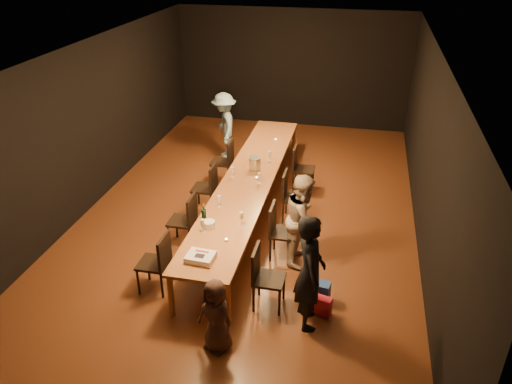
% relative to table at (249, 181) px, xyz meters
% --- Properties ---
extents(ground, '(10.00, 10.00, 0.00)m').
position_rel_table_xyz_m(ground, '(0.00, 0.00, -0.70)').
color(ground, '#492512').
rests_on(ground, ground).
extents(room_shell, '(6.04, 10.04, 3.02)m').
position_rel_table_xyz_m(room_shell, '(0.00, 0.00, 1.38)').
color(room_shell, black).
rests_on(room_shell, ground).
extents(table, '(0.90, 6.00, 0.75)m').
position_rel_table_xyz_m(table, '(0.00, 0.00, 0.00)').
color(table, '#95512B').
rests_on(table, ground).
extents(chair_right_0, '(0.42, 0.42, 0.93)m').
position_rel_table_xyz_m(chair_right_0, '(0.85, -2.40, -0.24)').
color(chair_right_0, black).
rests_on(chair_right_0, ground).
extents(chair_right_1, '(0.42, 0.42, 0.93)m').
position_rel_table_xyz_m(chair_right_1, '(0.85, -1.20, -0.24)').
color(chair_right_1, black).
rests_on(chair_right_1, ground).
extents(chair_right_2, '(0.42, 0.42, 0.93)m').
position_rel_table_xyz_m(chair_right_2, '(0.85, 0.00, -0.24)').
color(chair_right_2, black).
rests_on(chair_right_2, ground).
extents(chair_right_3, '(0.42, 0.42, 0.93)m').
position_rel_table_xyz_m(chair_right_3, '(0.85, 1.20, -0.24)').
color(chair_right_3, black).
rests_on(chair_right_3, ground).
extents(chair_left_0, '(0.42, 0.42, 0.93)m').
position_rel_table_xyz_m(chair_left_0, '(-0.85, -2.40, -0.24)').
color(chair_left_0, black).
rests_on(chair_left_0, ground).
extents(chair_left_1, '(0.42, 0.42, 0.93)m').
position_rel_table_xyz_m(chair_left_1, '(-0.85, -1.20, -0.24)').
color(chair_left_1, black).
rests_on(chair_left_1, ground).
extents(chair_left_2, '(0.42, 0.42, 0.93)m').
position_rel_table_xyz_m(chair_left_2, '(-0.85, 0.00, -0.24)').
color(chair_left_2, black).
rests_on(chair_left_2, ground).
extents(chair_left_3, '(0.42, 0.42, 0.93)m').
position_rel_table_xyz_m(chair_left_3, '(-0.85, 1.20, -0.24)').
color(chair_left_3, black).
rests_on(chair_left_3, ground).
extents(woman_birthday, '(0.53, 0.68, 1.65)m').
position_rel_table_xyz_m(woman_birthday, '(1.42, -2.63, 0.13)').
color(woman_birthday, black).
rests_on(woman_birthday, ground).
extents(woman_tan, '(0.60, 0.75, 1.49)m').
position_rel_table_xyz_m(woman_tan, '(1.15, -1.19, 0.04)').
color(woman_tan, '#CBB098').
rests_on(woman_tan, ground).
extents(man_blue, '(0.90, 1.12, 1.51)m').
position_rel_table_xyz_m(man_blue, '(-1.15, 2.50, 0.05)').
color(man_blue, '#83ADCA').
rests_on(man_blue, ground).
extents(child, '(0.59, 0.50, 1.03)m').
position_rel_table_xyz_m(child, '(0.37, -3.33, -0.19)').
color(child, '#422B25').
rests_on(child, ground).
extents(gift_bag_red, '(0.26, 0.18, 0.28)m').
position_rel_table_xyz_m(gift_bag_red, '(1.61, -2.43, -0.56)').
color(gift_bag_red, red).
rests_on(gift_bag_red, ground).
extents(gift_bag_blue, '(0.30, 0.22, 0.34)m').
position_rel_table_xyz_m(gift_bag_blue, '(1.54, -2.18, -0.53)').
color(gift_bag_blue, '#274DAD').
rests_on(gift_bag_blue, ground).
extents(birthday_cake, '(0.39, 0.32, 0.09)m').
position_rel_table_xyz_m(birthday_cake, '(-0.07, -2.57, 0.09)').
color(birthday_cake, white).
rests_on(birthday_cake, table).
extents(plate_stack, '(0.22, 0.22, 0.10)m').
position_rel_table_xyz_m(plate_stack, '(-0.20, -1.75, 0.10)').
color(plate_stack, white).
rests_on(plate_stack, table).
extents(champagne_bottle, '(0.08, 0.08, 0.31)m').
position_rel_table_xyz_m(champagne_bottle, '(-0.33, -1.58, 0.20)').
color(champagne_bottle, black).
rests_on(champagne_bottle, table).
extents(ice_bucket, '(0.28, 0.28, 0.24)m').
position_rel_table_xyz_m(ice_bucket, '(0.03, 0.38, 0.17)').
color(ice_bucket, '#B6B6BB').
rests_on(ice_bucket, table).
extents(wineglass_0, '(0.06, 0.06, 0.21)m').
position_rel_table_xyz_m(wineglass_0, '(-0.25, -1.88, 0.15)').
color(wineglass_0, beige).
rests_on(wineglass_0, table).
extents(wineglass_1, '(0.06, 0.06, 0.21)m').
position_rel_table_xyz_m(wineglass_1, '(0.25, -1.55, 0.15)').
color(wineglass_1, beige).
rests_on(wineglass_1, table).
extents(wineglass_2, '(0.06, 0.06, 0.21)m').
position_rel_table_xyz_m(wineglass_2, '(-0.22, -1.12, 0.15)').
color(wineglass_2, silver).
rests_on(wineglass_2, table).
extents(wineglass_3, '(0.06, 0.06, 0.21)m').
position_rel_table_xyz_m(wineglass_3, '(0.23, -0.16, 0.15)').
color(wineglass_3, beige).
rests_on(wineglass_3, table).
extents(wineglass_4, '(0.06, 0.06, 0.21)m').
position_rel_table_xyz_m(wineglass_4, '(-0.28, -0.03, 0.15)').
color(wineglass_4, silver).
rests_on(wineglass_4, table).
extents(wineglass_5, '(0.06, 0.06, 0.21)m').
position_rel_table_xyz_m(wineglass_5, '(0.22, 0.80, 0.15)').
color(wineglass_5, silver).
rests_on(wineglass_5, table).
extents(tealight_near, '(0.05, 0.05, 0.03)m').
position_rel_table_xyz_m(tealight_near, '(0.15, -2.05, 0.06)').
color(tealight_near, '#B2B7B2').
rests_on(tealight_near, table).
extents(tealight_mid, '(0.05, 0.05, 0.03)m').
position_rel_table_xyz_m(tealight_mid, '(0.15, -0.00, 0.06)').
color(tealight_mid, '#B2B7B2').
rests_on(tealight_mid, table).
extents(tealight_far, '(0.05, 0.05, 0.03)m').
position_rel_table_xyz_m(tealight_far, '(0.15, 1.87, 0.06)').
color(tealight_far, '#B2B7B2').
rests_on(tealight_far, table).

